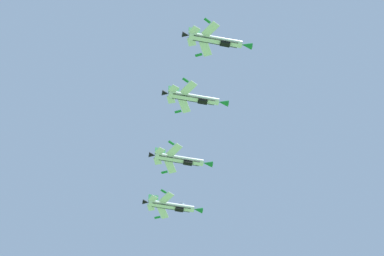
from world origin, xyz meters
name	(u,v)px	position (x,y,z in m)	size (l,w,h in m)	color
fighter_jet_lead	(172,206)	(-34.32, 135.30, 155.53)	(15.28, 10.18, 4.34)	silver
fighter_jet_left_wing	(180,159)	(-28.79, 118.50, 153.43)	(15.28, 10.18, 4.34)	silver
fighter_jet_right_wing	(195,98)	(-22.18, 102.60, 155.71)	(15.28, 10.18, 4.36)	silver
fighter_jet_left_outer	(217,40)	(-14.42, 87.68, 155.20)	(15.28, 10.17, 4.37)	silver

